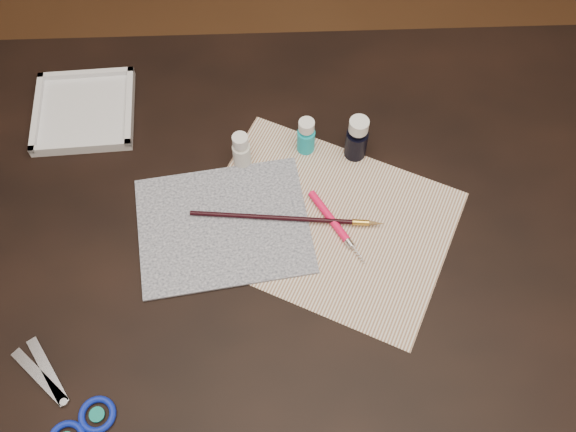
{
  "coord_description": "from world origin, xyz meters",
  "views": [
    {
      "loc": [
        -0.02,
        -0.5,
        1.69
      ],
      "look_at": [
        0.0,
        0.0,
        0.8
      ],
      "focal_mm": 40.0,
      "sensor_mm": 36.0,
      "label": 1
    }
  ],
  "objects_px": {
    "canvas": "(223,225)",
    "paint_bottle_cyan": "(306,136)",
    "paint_bottle_white": "(241,150)",
    "scissors": "(52,396)",
    "paint_bottle_navy": "(357,138)",
    "palette_tray": "(84,111)",
    "paper": "(326,223)"
  },
  "relations": [
    {
      "from": "canvas",
      "to": "paint_bottle_navy",
      "type": "xyz_separation_m",
      "value": [
        0.23,
        0.14,
        0.04
      ]
    },
    {
      "from": "canvas",
      "to": "paint_bottle_cyan",
      "type": "height_order",
      "value": "paint_bottle_cyan"
    },
    {
      "from": "canvas",
      "to": "palette_tray",
      "type": "distance_m",
      "value": 0.36
    },
    {
      "from": "paper",
      "to": "scissors",
      "type": "height_order",
      "value": "scissors"
    },
    {
      "from": "paint_bottle_navy",
      "to": "palette_tray",
      "type": "relative_size",
      "value": 0.52
    },
    {
      "from": "paper",
      "to": "scissors",
      "type": "distance_m",
      "value": 0.5
    },
    {
      "from": "scissors",
      "to": "paint_bottle_white",
      "type": "bearing_deg",
      "value": -81.51
    },
    {
      "from": "palette_tray",
      "to": "scissors",
      "type": "bearing_deg",
      "value": -88.38
    },
    {
      "from": "paint_bottle_navy",
      "to": "palette_tray",
      "type": "xyz_separation_m",
      "value": [
        -0.49,
        0.11,
        -0.04
      ]
    },
    {
      "from": "canvas",
      "to": "paint_bottle_navy",
      "type": "distance_m",
      "value": 0.27
    },
    {
      "from": "canvas",
      "to": "scissors",
      "type": "xyz_separation_m",
      "value": [
        -0.24,
        -0.27,
        0.0
      ]
    },
    {
      "from": "paper",
      "to": "paint_bottle_navy",
      "type": "height_order",
      "value": "paint_bottle_navy"
    },
    {
      "from": "paint_bottle_navy",
      "to": "scissors",
      "type": "relative_size",
      "value": 0.44
    },
    {
      "from": "canvas",
      "to": "palette_tray",
      "type": "bearing_deg",
      "value": 136.53
    },
    {
      "from": "paper",
      "to": "palette_tray",
      "type": "xyz_separation_m",
      "value": [
        -0.43,
        0.25,
        0.01
      ]
    },
    {
      "from": "paint_bottle_white",
      "to": "paint_bottle_navy",
      "type": "bearing_deg",
      "value": 3.55
    },
    {
      "from": "canvas",
      "to": "paper",
      "type": "bearing_deg",
      "value": -0.12
    },
    {
      "from": "paper",
      "to": "paint_bottle_white",
      "type": "xyz_separation_m",
      "value": [
        -0.14,
        0.13,
        0.04
      ]
    },
    {
      "from": "scissors",
      "to": "paper",
      "type": "bearing_deg",
      "value": -103.56
    },
    {
      "from": "canvas",
      "to": "paint_bottle_white",
      "type": "distance_m",
      "value": 0.13
    },
    {
      "from": "paint_bottle_white",
      "to": "palette_tray",
      "type": "bearing_deg",
      "value": 157.81
    },
    {
      "from": "paint_bottle_white",
      "to": "paper",
      "type": "bearing_deg",
      "value": -42.32
    },
    {
      "from": "paint_bottle_navy",
      "to": "palette_tray",
      "type": "height_order",
      "value": "paint_bottle_navy"
    },
    {
      "from": "paint_bottle_navy",
      "to": "canvas",
      "type": "bearing_deg",
      "value": -149.02
    },
    {
      "from": "paint_bottle_cyan",
      "to": "scissors",
      "type": "relative_size",
      "value": 0.37
    },
    {
      "from": "paper",
      "to": "paint_bottle_white",
      "type": "bearing_deg",
      "value": 137.68
    },
    {
      "from": "paint_bottle_white",
      "to": "paint_bottle_cyan",
      "type": "relative_size",
      "value": 0.99
    },
    {
      "from": "canvas",
      "to": "paint_bottle_cyan",
      "type": "bearing_deg",
      "value": 46.59
    },
    {
      "from": "scissors",
      "to": "palette_tray",
      "type": "bearing_deg",
      "value": -45.34
    },
    {
      "from": "paint_bottle_navy",
      "to": "scissors",
      "type": "distance_m",
      "value": 0.63
    },
    {
      "from": "paint_bottle_white",
      "to": "paint_bottle_cyan",
      "type": "xyz_separation_m",
      "value": [
        0.11,
        0.03,
        0.0
      ]
    },
    {
      "from": "paint_bottle_white",
      "to": "canvas",
      "type": "bearing_deg",
      "value": -104.18
    }
  ]
}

